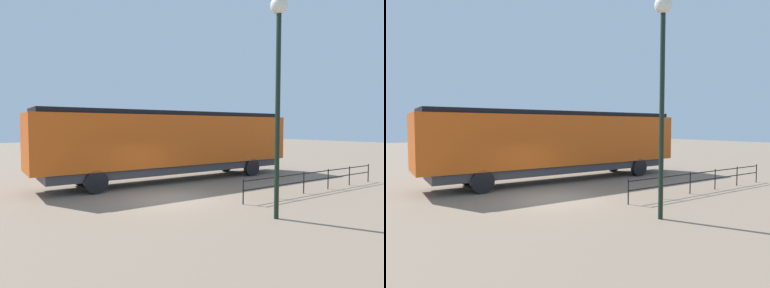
{
  "view_description": "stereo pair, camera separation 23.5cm",
  "coord_description": "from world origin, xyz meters",
  "views": [
    {
      "loc": [
        12.07,
        -6.85,
        3.12
      ],
      "look_at": [
        -0.91,
        1.88,
        2.28
      ],
      "focal_mm": 30.31,
      "sensor_mm": 36.0,
      "label": 1
    },
    {
      "loc": [
        12.2,
        -6.66,
        3.12
      ],
      "look_at": [
        -0.91,
        1.88,
        2.28
      ],
      "focal_mm": 30.31,
      "sensor_mm": 36.0,
      "label": 2
    }
  ],
  "objects": [
    {
      "name": "ground_plane",
      "position": [
        0.0,
        0.0,
        0.0
      ],
      "size": [
        120.0,
        120.0,
        0.0
      ],
      "primitive_type": "plane",
      "color": "#84705B"
    },
    {
      "name": "locomotive",
      "position": [
        -4.07,
        3.33,
        2.24
      ],
      "size": [
        2.85,
        15.53,
        3.98
      ],
      "color": "#D15114",
      "rests_on": "ground_plane"
    },
    {
      "name": "lamp_post",
      "position": [
        4.67,
        1.57,
        5.36
      ],
      "size": [
        0.58,
        0.58,
        7.39
      ],
      "color": "black",
      "rests_on": "ground_plane"
    },
    {
      "name": "platform_fence",
      "position": [
        2.54,
        6.81,
        0.67
      ],
      "size": [
        0.05,
        9.6,
        1.02
      ],
      "color": "black",
      "rests_on": "ground_plane"
    }
  ]
}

